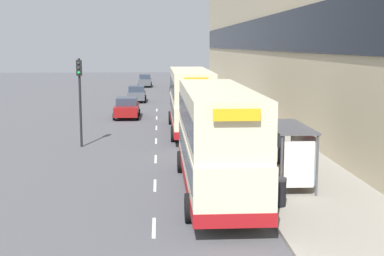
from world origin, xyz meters
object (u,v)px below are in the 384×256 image
object	(u,v)px
pedestrian_at_shelter	(256,143)
pedestrian_1	(281,146)
double_decker_bus_near	(216,138)
litter_bin	(279,192)
car_0	(127,108)
car_3	(178,85)
traffic_light_far_kerb	(80,88)
car_2	(136,94)
double_decker_bus_ahead	(190,99)
bus_shelter	(293,145)
car_1	(145,81)

from	to	relation	value
pedestrian_at_shelter	pedestrian_1	size ratio (longest dim) A/B	0.93
double_decker_bus_near	pedestrian_1	size ratio (longest dim) A/B	6.19
pedestrian_at_shelter	litter_bin	xyz separation A→B (m)	(-0.59, -8.03, -0.34)
car_0	pedestrian_at_shelter	xyz separation A→B (m)	(7.59, -17.38, 0.17)
car_3	traffic_light_far_kerb	world-z (taller)	traffic_light_far_kerb
car_3	car_0	bearing A→B (deg)	-101.84
car_2	car_3	world-z (taller)	car_3
car_3	double_decker_bus_ahead	bearing A→B (deg)	-90.49
pedestrian_at_shelter	pedestrian_1	bearing A→B (deg)	-49.06
double_decker_bus_ahead	traffic_light_far_kerb	bearing A→B (deg)	-144.05
car_3	litter_bin	size ratio (longest dim) A/B	4.31
double_decker_bus_ahead	traffic_light_far_kerb	world-z (taller)	traffic_light_far_kerb
pedestrian_1	bus_shelter	bearing A→B (deg)	-95.83
bus_shelter	car_0	xyz separation A→B (m)	(-8.22, 22.54, -1.04)
car_0	car_1	world-z (taller)	car_1
double_decker_bus_near	car_1	world-z (taller)	double_decker_bus_near
bus_shelter	car_1	xyz separation A→B (m)	(-7.55, 55.83, -0.99)
double_decker_bus_near	litter_bin	size ratio (longest dim) A/B	10.69
pedestrian_at_shelter	litter_bin	bearing A→B (deg)	-94.19
pedestrian_at_shelter	litter_bin	world-z (taller)	pedestrian_at_shelter
car_3	litter_bin	world-z (taller)	car_3
double_decker_bus_near	pedestrian_1	world-z (taller)	double_decker_bus_near
car_2	traffic_light_far_kerb	distance (m)	25.49
car_0	litter_bin	world-z (taller)	car_0
car_2	pedestrian_1	xyz separation A→B (m)	(8.34, -31.19, 0.23)
car_0	traffic_light_far_kerb	size ratio (longest dim) A/B	0.83
litter_bin	bus_shelter	bearing A→B (deg)	66.87
traffic_light_far_kerb	double_decker_bus_near	bearing A→B (deg)	-56.78
double_decker_bus_ahead	pedestrian_1	xyz separation A→B (m)	(3.83, -10.84, -1.22)
double_decker_bus_ahead	car_3	xyz separation A→B (m)	(0.27, 31.92, -1.40)
car_2	double_decker_bus_near	bearing A→B (deg)	97.40
car_2	pedestrian_at_shelter	xyz separation A→B (m)	(7.30, -29.99, 0.17)
car_1	car_2	xyz separation A→B (m)	(-0.38, -20.67, -0.05)
car_1	pedestrian_at_shelter	xyz separation A→B (m)	(6.92, -50.66, 0.12)
pedestrian_at_shelter	double_decker_bus_near	bearing A→B (deg)	-114.82
double_decker_bus_near	traffic_light_far_kerb	distance (m)	12.61
double_decker_bus_near	pedestrian_at_shelter	xyz separation A→B (m)	(2.66, 5.76, -1.28)
double_decker_bus_ahead	car_0	world-z (taller)	double_decker_bus_ahead
car_3	double_decker_bus_near	bearing A→B (deg)	-90.18
bus_shelter	car_0	size ratio (longest dim) A/B	0.97
car_1	pedestrian_1	distance (m)	52.47
car_3	pedestrian_1	size ratio (longest dim) A/B	2.50
double_decker_bus_near	car_3	xyz separation A→B (m)	(0.15, 47.32, -1.40)
pedestrian_at_shelter	car_2	bearing A→B (deg)	103.69
pedestrian_1	traffic_light_far_kerb	world-z (taller)	traffic_light_far_kerb
car_2	pedestrian_1	world-z (taller)	pedestrian_1
double_decker_bus_ahead	pedestrian_at_shelter	size ratio (longest dim) A/B	6.78
car_0	litter_bin	xyz separation A→B (m)	(7.00, -25.40, -0.17)
car_2	car_1	bearing A→B (deg)	-91.07
double_decker_bus_near	traffic_light_far_kerb	world-z (taller)	traffic_light_far_kerb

